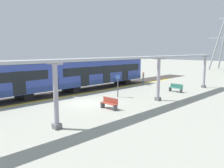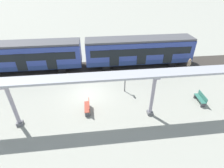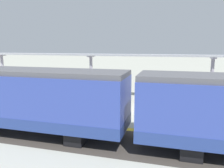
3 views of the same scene
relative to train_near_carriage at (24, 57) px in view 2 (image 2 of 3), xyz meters
The scene contains 12 objects.
ground_plane 9.32m from the train_near_carriage, 52.18° to the left, with size 176.00×176.00×0.00m, color #A0A194.
tactile_edge_strip 7.66m from the train_near_carriage, 75.94° to the left, with size 0.43×38.90×0.01m, color yellow.
trackbed 7.44m from the train_near_carriage, 90.05° to the left, with size 3.20×50.90×0.01m, color #38332D.
train_near_carriage is the anchor object (origin of this frame).
train_far_carriage 13.54m from the train_near_carriage, 90.00° to the left, with size 2.65×12.96×3.48m.
canopy_pillar_second 9.36m from the train_near_carriage, 11.86° to the left, with size 1.10×0.44×3.81m.
canopy_pillar_third 15.33m from the train_near_carriage, 53.31° to the left, with size 1.10×0.44×3.81m.
canopy_beam 11.77m from the train_near_carriage, 37.80° to the left, with size 1.20×30.91×0.16m, color #A8AAB2.
bench_near_end 19.18m from the train_near_carriage, 64.71° to the left, with size 1.52×0.53×0.86m.
bench_mid_platform 10.95m from the train_near_carriage, 41.39° to the left, with size 1.51×0.48×0.86m.
platform_info_sign 12.19m from the train_near_carriage, 62.38° to the left, with size 0.56×0.10×2.20m.
passenger_waiting_near_edge 19.06m from the train_near_carriage, 82.11° to the left, with size 0.49×0.54×1.75m.
Camera 2 is at (14.08, 0.65, 10.01)m, focal length 28.02 mm.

